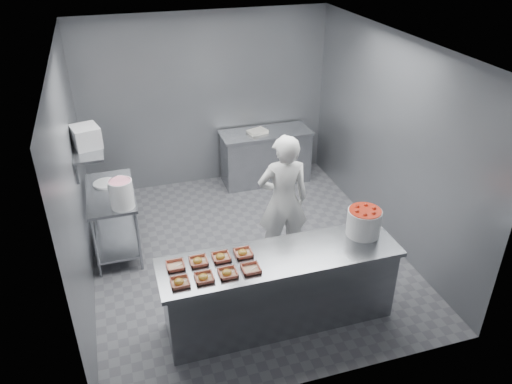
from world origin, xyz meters
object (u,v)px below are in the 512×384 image
Objects in this scene: tray_5 at (198,261)px; tray_2 at (228,273)px; prep_table at (113,212)px; tray_4 at (175,265)px; glaze_bucket at (121,193)px; tray_1 at (204,277)px; tray_6 at (221,257)px; back_counter at (266,156)px; tray_0 at (180,282)px; appliance at (86,137)px; service_counter at (280,289)px; worker at (283,201)px; tray_7 at (243,253)px; tray_3 at (251,269)px; strawberry_tub at (364,221)px.

tray_2 is at bearing -48.97° from tray_5.
prep_table is at bearing 116.41° from tray_2.
glaze_bucket reaches higher than tray_4.
tray_4 is at bearing 180.00° from tray_5.
tray_1 is 1.00× the size of tray_6.
glaze_bucket reaches higher than back_counter.
tray_4 reaches higher than prep_table.
tray_0 is (-1.99, -3.39, 0.47)m from back_counter.
tray_1 is 2.42m from appliance.
worker is (0.42, 1.08, 0.44)m from service_counter.
tray_1 is (-0.85, -0.14, 0.47)m from service_counter.
tray_0 is 0.11× the size of worker.
glaze_bucket is 0.80m from appliance.
tray_5 is 1.00× the size of tray_7.
tray_6 is at bearing -56.83° from glaze_bucket.
tray_4 is 0.11× the size of worker.
tray_7 is at bearing 0.00° from tray_6.
tray_0 is 1.00× the size of tray_2.
tray_3 is at bearing -69.40° from appliance.
tray_3 is 1.00× the size of tray_4.
worker reaches higher than glaze_bucket.
prep_table is at bearing 119.78° from tray_6.
tray_0 is 0.77m from tray_7.
tray_3 is 1.00× the size of tray_7.
tray_2 is at bearing -63.59° from prep_table.
worker reaches higher than service_counter.
tray_3 is 2.65m from appliance.
strawberry_tub reaches higher than tray_1.
tray_0 is at bearing -120.47° from back_counter.
back_counter is at bearing 74.52° from service_counter.
back_counter is at bearing 62.64° from tray_1.
tray_0 is at bearing -173.13° from strawberry_tub.
glaze_bucket reaches higher than strawberry_tub.
back_counter is 8.01× the size of tray_5.
strawberry_tub reaches higher than tray_3.
tray_1 is 0.50× the size of strawberry_tub.
back_counter is 3.74m from tray_2.
tray_0 is 0.24m from tray_1.
tray_1 is 1.00× the size of tray_7.
tray_6 is at bearing 131.39° from tray_3.
tray_1 is at bearing 0.00° from tray_0.
tray_7 is at bearing 179.10° from strawberry_tub.
strawberry_tub is (2.11, 0.25, 0.14)m from tray_0.
tray_2 is 1.65m from strawberry_tub.
tray_4 is 1.00× the size of tray_6.
tray_5 is at bearing 180.00° from tray_6.
tray_6 is (0.48, -0.00, 0.00)m from tray_4.
service_counter is 13.88× the size of tray_4.
prep_table is at bearing 110.89° from tray_1.
glaze_bucket is at bearing -68.46° from appliance.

